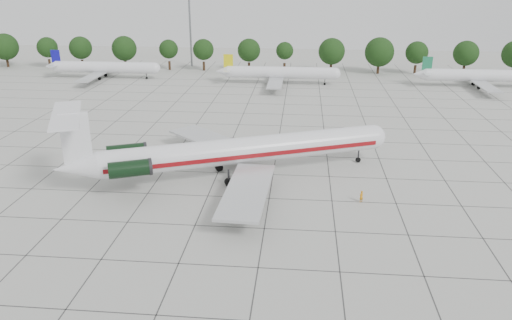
# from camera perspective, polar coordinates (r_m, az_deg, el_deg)

# --- Properties ---
(ground) EXTENTS (260.00, 260.00, 0.00)m
(ground) POSITION_cam_1_polar(r_m,az_deg,el_deg) (64.23, 1.52, -4.41)
(ground) COLOR #B6B6AE
(ground) RESTS_ON ground
(apron_joints) EXTENTS (170.00, 170.00, 0.02)m
(apron_joints) POSITION_cam_1_polar(r_m,az_deg,el_deg) (78.03, 2.27, 0.30)
(apron_joints) COLOR #383838
(apron_joints) RESTS_ON ground
(main_airliner) EXTENTS (45.51, 34.32, 11.08)m
(main_airliner) POSITION_cam_1_polar(r_m,az_deg,el_deg) (69.15, -3.22, 0.97)
(main_airliner) COLOR silver
(main_airliner) RESTS_ON ground
(ground_crew) EXTENTS (0.68, 0.63, 1.55)m
(ground_crew) POSITION_cam_1_polar(r_m,az_deg,el_deg) (64.30, 11.94, -4.10)
(ground_crew) COLOR orange
(ground_crew) RESTS_ON ground
(bg_airliner_b) EXTENTS (28.24, 27.20, 7.40)m
(bg_airliner_b) POSITION_cam_1_polar(r_m,az_deg,el_deg) (141.84, -16.93, 10.07)
(bg_airliner_b) COLOR silver
(bg_airliner_b) RESTS_ON ground
(bg_airliner_c) EXTENTS (28.24, 27.20, 7.40)m
(bg_airliner_c) POSITION_cam_1_polar(r_m,az_deg,el_deg) (128.81, 2.76, 9.92)
(bg_airliner_c) COLOR silver
(bg_airliner_c) RESTS_ON ground
(bg_airliner_d) EXTENTS (28.24, 27.20, 7.40)m
(bg_airliner_d) POSITION_cam_1_polar(r_m,az_deg,el_deg) (136.91, 24.30, 8.77)
(bg_airliner_d) COLOR silver
(bg_airliner_d) RESTS_ON ground
(tree_line) EXTENTS (249.86, 8.44, 10.22)m
(tree_line) POSITION_cam_1_polar(r_m,az_deg,el_deg) (145.36, -0.81, 12.43)
(tree_line) COLOR #332114
(tree_line) RESTS_ON ground
(floodlight_mast) EXTENTS (1.60, 1.60, 25.45)m
(floodlight_mast) POSITION_cam_1_polar(r_m,az_deg,el_deg) (154.24, -7.59, 15.86)
(floodlight_mast) COLOR slate
(floodlight_mast) RESTS_ON ground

